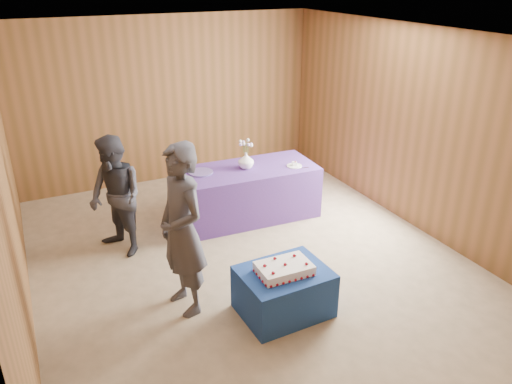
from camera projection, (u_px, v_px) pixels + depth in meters
ground at (246, 258)px, 6.28m from camera, size 6.00×6.00×0.00m
room_shell at (245, 119)px, 5.54m from camera, size 5.04×6.04×2.72m
cake_table at (284, 291)px, 5.20m from camera, size 0.92×0.73×0.50m
serving_table at (246, 193)px, 7.19m from camera, size 2.04×0.99×0.75m
sheet_cake at (284, 268)px, 5.05m from camera, size 0.58×0.40×0.13m
vase at (246, 160)px, 7.00m from camera, size 0.22×0.22×0.23m
flower_spray at (246, 144)px, 6.90m from camera, size 0.21×0.21×0.16m
platter at (201, 172)px, 6.88m from camera, size 0.39×0.39×0.02m
plate at (294, 166)px, 7.11m from camera, size 0.22×0.22×0.01m
cake_slice at (294, 164)px, 7.10m from camera, size 0.08×0.07×0.08m
knife at (300, 168)px, 7.04m from camera, size 0.26×0.08×0.00m
guest_left at (182, 231)px, 5.01m from camera, size 0.56×0.74×1.84m
guest_right at (116, 197)px, 6.11m from camera, size 0.83×0.91×1.54m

